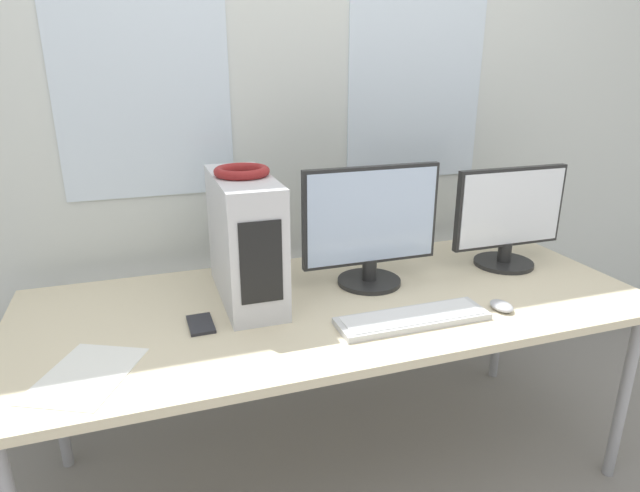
# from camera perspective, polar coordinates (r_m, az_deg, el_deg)

# --- Properties ---
(wall_back) EXTENTS (8.00, 0.07, 2.70)m
(wall_back) POSITION_cam_1_polar(r_m,az_deg,el_deg) (2.21, -3.35, 15.55)
(wall_back) COLOR silver
(wall_back) RESTS_ON ground_plane
(desk) EXTENTS (2.11, 0.88, 0.72)m
(desk) POSITION_cam_1_polar(r_m,az_deg,el_deg) (1.86, 1.80, -6.90)
(desk) COLOR beige
(desk) RESTS_ON ground_plane
(pc_tower) EXTENTS (0.18, 0.49, 0.42)m
(pc_tower) POSITION_cam_1_polar(r_m,az_deg,el_deg) (1.80, -8.00, 0.81)
(pc_tower) COLOR silver
(pc_tower) RESTS_ON desk
(headphones) EXTENTS (0.18, 0.18, 0.03)m
(headphones) POSITION_cam_1_polar(r_m,az_deg,el_deg) (1.75, -8.34, 7.90)
(headphones) COLOR maroon
(headphones) RESTS_ON pc_tower
(monitor_main) EXTENTS (0.51, 0.23, 0.43)m
(monitor_main) POSITION_cam_1_polar(r_m,az_deg,el_deg) (1.90, 5.46, 2.12)
(monitor_main) COLOR black
(monitor_main) RESTS_ON desk
(monitor_right_near) EXTENTS (0.47, 0.23, 0.39)m
(monitor_right_near) POSITION_cam_1_polar(r_m,az_deg,el_deg) (2.21, 19.51, 2.86)
(monitor_right_near) COLOR black
(monitor_right_near) RESTS_ON desk
(keyboard) EXTENTS (0.49, 0.14, 0.02)m
(keyboard) POSITION_cam_1_polar(r_m,az_deg,el_deg) (1.71, 9.84, -7.61)
(keyboard) COLOR silver
(keyboard) RESTS_ON desk
(mouse) EXTENTS (0.06, 0.09, 0.03)m
(mouse) POSITION_cam_1_polar(r_m,az_deg,el_deg) (1.86, 18.79, -6.07)
(mouse) COLOR #B2B2B7
(mouse) RESTS_ON desk
(cell_phone) EXTENTS (0.08, 0.13, 0.01)m
(cell_phone) POSITION_cam_1_polar(r_m,az_deg,el_deg) (1.70, -12.60, -8.14)
(cell_phone) COLOR #232328
(cell_phone) RESTS_ON desk
(paper_sheet_left) EXTENTS (0.32, 0.36, 0.00)m
(paper_sheet_left) POSITION_cam_1_polar(r_m,az_deg,el_deg) (1.55, -23.67, -12.46)
(paper_sheet_left) COLOR white
(paper_sheet_left) RESTS_ON desk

